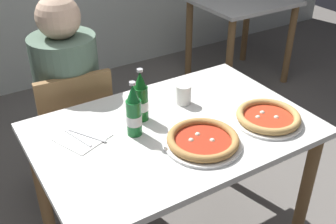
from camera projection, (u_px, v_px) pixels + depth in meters
The scene contains 10 objects.
dining_table_main at pixel (174, 148), 1.83m from camera, with size 1.20×0.80×0.75m.
chair_behind_table at pixel (76, 128), 2.24m from camera, with size 0.44×0.44×0.85m.
diner_seated at pixel (71, 108), 2.22m from camera, with size 0.34×0.34×1.21m.
dining_table_background at pixel (241, 17), 3.52m from camera, with size 0.80×0.70×0.75m.
pizza_margherita_near at pixel (203, 140), 1.65m from camera, with size 0.32×0.32×0.04m.
pizza_marinara_far at pixel (268, 117), 1.80m from camera, with size 0.31×0.31×0.04m.
beer_bottle_left at pixel (134, 113), 1.67m from camera, with size 0.07×0.07×0.25m.
beer_bottle_center at pixel (141, 99), 1.77m from camera, with size 0.07×0.07×0.25m.
napkin_with_cutlery at pixel (83, 137), 1.70m from camera, with size 0.23×0.23×0.01m.
paper_cup at pixel (184, 94), 1.92m from camera, with size 0.07×0.07×0.10m, color white.
Camera 1 is at (-0.79, -1.24, 1.73)m, focal length 43.40 mm.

